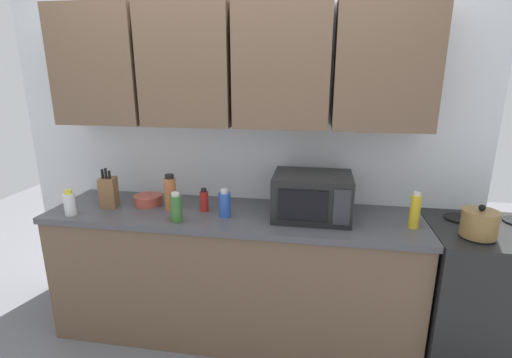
{
  "coord_description": "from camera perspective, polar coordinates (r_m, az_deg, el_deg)",
  "views": [
    {
      "loc": [
        0.54,
        -2.54,
        1.78
      ],
      "look_at": [
        0.15,
        -0.25,
        1.12
      ],
      "focal_mm": 26.25,
      "sensor_mm": 36.0,
      "label": 1
    }
  ],
  "objects": [
    {
      "name": "kettle",
      "position": [
        2.4,
        30.9,
        -5.81
      ],
      "size": [
        0.19,
        0.19,
        0.18
      ],
      "color": "olive",
      "rests_on": "stove_range"
    },
    {
      "name": "counter_run",
      "position": [
        2.66,
        -3.47,
        -14.13
      ],
      "size": [
        2.43,
        0.63,
        0.9
      ],
      "color": "brown",
      "rests_on": "ground_plane"
    },
    {
      "name": "bottle_green_oil",
      "position": [
        2.34,
        -12.05,
        -4.33
      ],
      "size": [
        0.07,
        0.07,
        0.19
      ],
      "color": "#386B2D",
      "rests_on": "counter_run"
    },
    {
      "name": "wall_back_with_cabinets",
      "position": [
        2.54,
        -2.7,
        11.22
      ],
      "size": [
        3.3,
        0.38,
        2.6
      ],
      "color": "white",
      "rests_on": "ground_plane"
    },
    {
      "name": "bowl_ceramic_small",
      "position": [
        2.7,
        -16.12,
        -3.07
      ],
      "size": [
        0.19,
        0.19,
        0.07
      ],
      "primitive_type": "cylinder",
      "color": "#B24C3D",
      "rests_on": "counter_run"
    },
    {
      "name": "microwave",
      "position": [
        2.36,
        8.53,
        -2.59
      ],
      "size": [
        0.48,
        0.37,
        0.28
      ],
      "color": "black",
      "rests_on": "counter_run"
    },
    {
      "name": "bottle_red_sauce",
      "position": [
        2.49,
        -7.9,
        -3.28
      ],
      "size": [
        0.06,
        0.06,
        0.16
      ],
      "color": "red",
      "rests_on": "counter_run"
    },
    {
      "name": "bottle_spice_jar",
      "position": [
        2.54,
        -12.93,
        -2.1
      ],
      "size": [
        0.08,
        0.08,
        0.24
      ],
      "color": "#BC6638",
      "rests_on": "counter_run"
    },
    {
      "name": "knife_block",
      "position": [
        2.73,
        -21.53,
        -1.83
      ],
      "size": [
        0.13,
        0.14,
        0.27
      ],
      "color": "brown",
      "rests_on": "counter_run"
    },
    {
      "name": "bottle_yellow_mustard",
      "position": [
        2.38,
        23.05,
        -4.49
      ],
      "size": [
        0.06,
        0.06,
        0.22
      ],
      "color": "gold",
      "rests_on": "counter_run"
    },
    {
      "name": "bottle_white_jar",
      "position": [
        2.68,
        -26.52,
        -3.35
      ],
      "size": [
        0.07,
        0.07,
        0.17
      ],
      "color": "white",
      "rests_on": "counter_run"
    },
    {
      "name": "bottle_blue_cleaner",
      "position": [
        2.38,
        -4.79,
        -3.8
      ],
      "size": [
        0.08,
        0.08,
        0.18
      ],
      "color": "#2D56B7",
      "rests_on": "counter_run"
    },
    {
      "name": "stove_range",
      "position": [
        2.8,
        31.63,
        -15.07
      ],
      "size": [
        0.76,
        0.64,
        0.91
      ],
      "color": "black",
      "rests_on": "ground_plane"
    }
  ]
}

